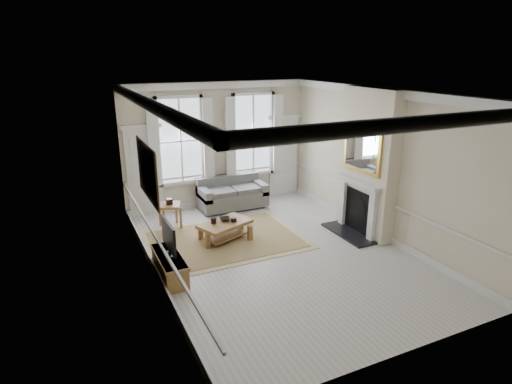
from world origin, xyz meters
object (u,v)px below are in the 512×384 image
tv_stand (170,266)px  coffee_table (225,226)px  sofa (232,195)px  side_table (170,208)px

tv_stand → coffee_table: bearing=36.2°
sofa → coffee_table: size_ratio=1.36×
sofa → tv_stand: 4.03m
tv_stand → sofa: bearing=51.0°
coffee_table → tv_stand: size_ratio=1.05×
side_table → tv_stand: size_ratio=0.49×
side_table → tv_stand: 2.53m
side_table → tv_stand: bearing=-104.5°
coffee_table → tv_stand: (-1.57, -1.15, -0.13)m
sofa → side_table: sofa is taller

